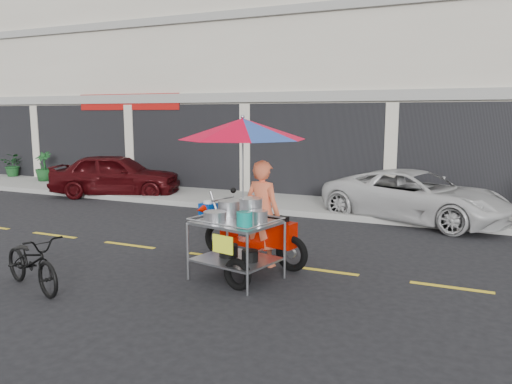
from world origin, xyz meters
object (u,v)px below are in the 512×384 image
at_px(maroon_sedan, 116,175).
at_px(white_pickup, 416,196).
at_px(near_bicycle, 32,262).
at_px(food_vendor_rig, 248,175).

distance_m(maroon_sedan, white_pickup, 9.10).
height_order(white_pickup, near_bicycle, white_pickup).
xyz_separation_m(maroon_sedan, food_vendor_rig, (7.10, -5.31, 0.94)).
relative_size(white_pickup, near_bicycle, 2.76).
height_order(near_bicycle, food_vendor_rig, food_vendor_rig).
distance_m(white_pickup, food_vendor_rig, 5.76).
relative_size(white_pickup, food_vendor_rig, 1.72).
xyz_separation_m(maroon_sedan, white_pickup, (9.10, 0.00, -0.06)).
bearing_deg(near_bicycle, maroon_sedan, 50.03).
bearing_deg(white_pickup, food_vendor_rig, 177.44).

